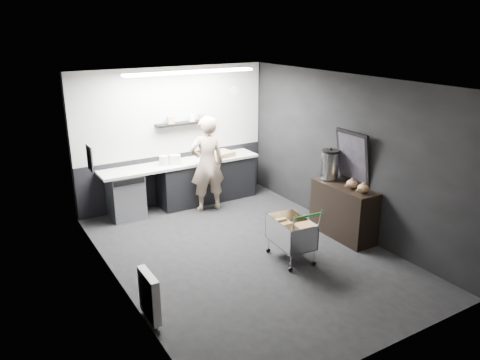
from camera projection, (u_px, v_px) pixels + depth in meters
floor at (246, 253)px, 7.44m from camera, size 5.50×5.50×0.00m
ceiling at (247, 81)px, 6.58m from camera, size 5.50×5.50×0.00m
wall_back at (174, 136)px, 9.24m from camera, size 5.50×0.00×5.50m
wall_front at (388, 243)px, 4.77m from camera, size 5.50×0.00×5.50m
wall_left at (115, 197)px, 6.03m from camera, size 0.00×5.50×5.50m
wall_right at (346, 154)px, 7.98m from camera, size 0.00×5.50×5.50m
kitchen_wall_panel at (173, 111)px, 9.06m from camera, size 3.95×0.02×1.70m
dado_panel at (176, 177)px, 9.49m from camera, size 3.95×0.02×1.00m
floating_shelf at (185, 123)px, 9.15m from camera, size 1.20×0.22×0.04m
wall_clock at (235, 91)px, 9.64m from camera, size 0.20×0.03×0.20m
poster at (90, 158)px, 7.03m from camera, size 0.02×0.30×0.40m
poster_red_band at (89, 153)px, 7.01m from camera, size 0.02×0.22×0.10m
radiator at (149, 296)px, 5.65m from camera, size 0.10×0.50×0.60m
ceiling_strip at (191, 72)px, 8.09m from camera, size 2.40×0.20×0.04m
prep_counter at (188, 182)px, 9.32m from camera, size 3.20×0.61×0.90m
person at (207, 164)px, 8.91m from camera, size 0.74×0.54×1.86m
shopping_cart at (291, 234)px, 7.12m from camera, size 0.56×0.86×0.90m
sideboard at (343, 204)px, 7.91m from camera, size 0.52×1.21×1.81m
fire_extinguisher at (150, 293)px, 5.93m from camera, size 0.14×0.14×0.48m
cardboard_box at (220, 154)px, 9.47m from camera, size 0.56×0.47×0.10m
pink_tub at (164, 160)px, 8.91m from camera, size 0.18×0.18×0.18m
white_container at (175, 159)px, 8.97m from camera, size 0.25×0.22×0.18m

